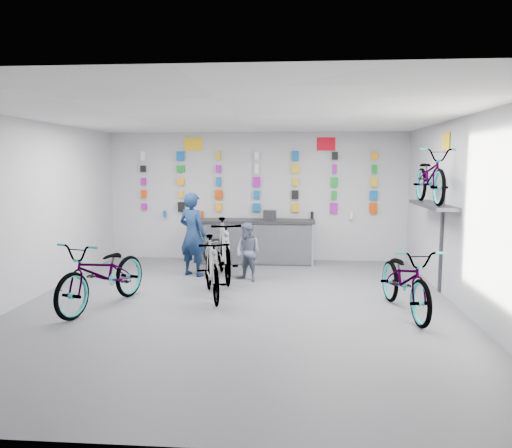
# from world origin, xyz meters

# --- Properties ---
(floor) EXTENTS (8.00, 8.00, 0.00)m
(floor) POSITION_xyz_m (0.00, 0.00, 0.00)
(floor) COLOR #57565C
(floor) RESTS_ON ground
(ceiling) EXTENTS (8.00, 8.00, 0.00)m
(ceiling) POSITION_xyz_m (0.00, 0.00, 3.00)
(ceiling) COLOR white
(ceiling) RESTS_ON wall_back
(wall_back) EXTENTS (7.00, 0.00, 7.00)m
(wall_back) POSITION_xyz_m (0.00, 4.00, 1.50)
(wall_back) COLOR silver
(wall_back) RESTS_ON floor
(wall_front) EXTENTS (7.00, 0.00, 7.00)m
(wall_front) POSITION_xyz_m (0.00, -4.00, 1.50)
(wall_front) COLOR silver
(wall_front) RESTS_ON floor
(wall_left) EXTENTS (0.00, 8.00, 8.00)m
(wall_left) POSITION_xyz_m (-3.50, 0.00, 1.50)
(wall_left) COLOR silver
(wall_left) RESTS_ON floor
(wall_right) EXTENTS (0.00, 8.00, 8.00)m
(wall_right) POSITION_xyz_m (3.50, 0.00, 1.50)
(wall_right) COLOR silver
(wall_right) RESTS_ON floor
(counter) EXTENTS (2.70, 0.66, 1.00)m
(counter) POSITION_xyz_m (0.00, 3.54, 0.49)
(counter) COLOR black
(counter) RESTS_ON floor
(merch_wall) EXTENTS (5.55, 0.08, 1.56)m
(merch_wall) POSITION_xyz_m (0.15, 3.93, 1.76)
(merch_wall) COLOR #9E0E9A
(merch_wall) RESTS_ON wall_back
(wall_bracket) EXTENTS (0.39, 1.90, 2.00)m
(wall_bracket) POSITION_xyz_m (3.33, 1.20, 1.46)
(wall_bracket) COLOR #333338
(wall_bracket) RESTS_ON wall_right
(sign_left) EXTENTS (0.42, 0.02, 0.30)m
(sign_left) POSITION_xyz_m (-1.50, 3.98, 2.72)
(sign_left) COLOR yellow
(sign_left) RESTS_ON wall_back
(sign_right) EXTENTS (0.42, 0.02, 0.30)m
(sign_right) POSITION_xyz_m (1.60, 3.98, 2.72)
(sign_right) COLOR red
(sign_right) RESTS_ON wall_back
(sign_side) EXTENTS (0.02, 0.40, 0.30)m
(sign_side) POSITION_xyz_m (3.48, 1.20, 2.65)
(sign_side) COLOR yellow
(sign_side) RESTS_ON wall_right
(bike_left) EXTENTS (1.30, 2.21, 1.10)m
(bike_left) POSITION_xyz_m (-2.11, -0.22, 0.55)
(bike_left) COLOR gray
(bike_left) RESTS_ON floor
(bike_center) EXTENTS (0.96, 1.82, 1.05)m
(bike_center) POSITION_xyz_m (-0.49, 0.47, 0.53)
(bike_center) COLOR gray
(bike_center) RESTS_ON floor
(bike_right) EXTENTS (0.97, 2.09, 1.06)m
(bike_right) POSITION_xyz_m (2.59, -0.16, 0.53)
(bike_right) COLOR gray
(bike_right) RESTS_ON floor
(bike_service) EXTENTS (1.03, 2.08, 1.20)m
(bike_service) POSITION_xyz_m (-0.48, 1.85, 0.60)
(bike_service) COLOR gray
(bike_service) RESTS_ON floor
(bike_wall) EXTENTS (0.63, 1.80, 0.95)m
(bike_wall) POSITION_xyz_m (3.25, 1.20, 2.05)
(bike_wall) COLOR gray
(bike_wall) RESTS_ON wall_bracket
(clerk) EXTENTS (0.73, 0.64, 1.70)m
(clerk) POSITION_xyz_m (-1.16, 2.14, 0.85)
(clerk) COLOR #102344
(clerk) RESTS_ON floor
(customer) EXTENTS (0.70, 0.66, 1.14)m
(customer) POSITION_xyz_m (-0.00, 1.79, 0.57)
(customer) COLOR slate
(customer) RESTS_ON floor
(spare_wheel) EXTENTS (0.67, 0.41, 0.62)m
(spare_wheel) POSITION_xyz_m (-0.84, 3.17, 0.30)
(spare_wheel) COLOR black
(spare_wheel) RESTS_ON floor
(register) EXTENTS (0.29, 0.31, 0.22)m
(register) POSITION_xyz_m (0.33, 3.55, 1.11)
(register) COLOR black
(register) RESTS_ON counter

